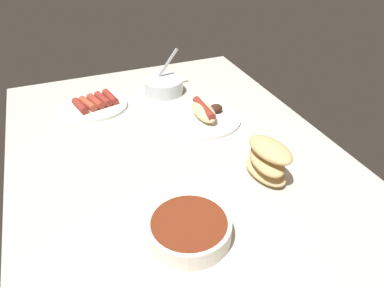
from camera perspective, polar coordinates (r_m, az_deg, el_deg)
name	(u,v)px	position (r cm, az deg, el deg)	size (l,w,h in cm)	color
ground_plane	(174,153)	(106.76, -2.88, -1.34)	(120.00, 90.00, 3.00)	beige
bowl_chili	(189,229)	(79.14, -0.45, -12.98)	(17.88, 17.88, 4.58)	white
plate_hotdog_assembled	(204,115)	(118.46, 1.92, 4.50)	(23.83, 23.83, 5.61)	white
plate_sausages	(96,104)	(130.45, -14.66, 6.02)	(21.14, 21.14, 3.52)	white
bread_stack	(267,160)	(94.00, 11.61, -2.52)	(15.23, 9.59, 10.80)	#DBB77A
bowl_coleslaw	(164,85)	(135.87, -4.40, 9.05)	(14.09, 14.09, 15.07)	silver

